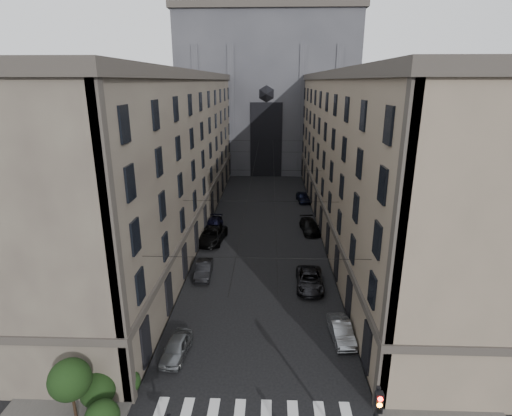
# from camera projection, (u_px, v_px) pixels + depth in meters

# --- Properties ---
(sidewalk_left) EXTENTS (7.00, 80.00, 0.15)m
(sidewalk_left) POSITION_uv_depth(u_px,v_px,m) (182.00, 224.00, 51.66)
(sidewalk_left) COLOR #383533
(sidewalk_left) RESTS_ON ground
(sidewalk_right) EXTENTS (7.00, 80.00, 0.15)m
(sidewalk_right) POSITION_uv_depth(u_px,v_px,m) (345.00, 226.00, 50.94)
(sidewalk_right) COLOR #383533
(sidewalk_right) RESTS_ON ground
(building_left) EXTENTS (13.60, 60.60, 18.85)m
(building_left) POSITION_uv_depth(u_px,v_px,m) (154.00, 153.00, 48.94)
(building_left) COLOR #463D35
(building_left) RESTS_ON ground
(building_right) EXTENTS (13.60, 60.60, 18.85)m
(building_right) POSITION_uv_depth(u_px,v_px,m) (375.00, 154.00, 48.02)
(building_right) COLOR brown
(building_right) RESTS_ON ground
(gothic_tower) EXTENTS (35.00, 23.00, 58.00)m
(gothic_tower) POSITION_uv_depth(u_px,v_px,m) (267.00, 81.00, 82.99)
(gothic_tower) COLOR #2D2D33
(gothic_tower) RESTS_ON ground
(shrub_cluster) EXTENTS (3.90, 4.40, 3.90)m
(shrub_cluster) POSITION_uv_depth(u_px,v_px,m) (92.00, 391.00, 21.57)
(shrub_cluster) COLOR black
(shrub_cluster) RESTS_ON sidewalk_left
(tram_wires) EXTENTS (14.00, 60.00, 0.43)m
(tram_wires) POSITION_uv_depth(u_px,v_px,m) (263.00, 171.00, 48.77)
(tram_wires) COLOR black
(tram_wires) RESTS_ON ground
(car_left_near) EXTENTS (1.88, 3.93, 1.30)m
(car_left_near) POSITION_uv_depth(u_px,v_px,m) (176.00, 347.00, 26.89)
(car_left_near) COLOR slate
(car_left_near) RESTS_ON ground
(car_left_midnear) EXTENTS (1.65, 4.23, 1.37)m
(car_left_midnear) POSITION_uv_depth(u_px,v_px,m) (204.00, 270.00, 37.86)
(car_left_midnear) COLOR black
(car_left_midnear) RESTS_ON ground
(car_left_midfar) EXTENTS (3.33, 6.07, 1.61)m
(car_left_midfar) POSITION_uv_depth(u_px,v_px,m) (212.00, 235.00, 45.94)
(car_left_midfar) COLOR black
(car_left_midfar) RESTS_ON ground
(car_left_far) EXTENTS (2.19, 4.84, 1.37)m
(car_left_far) POSITION_uv_depth(u_px,v_px,m) (213.00, 225.00, 49.76)
(car_left_far) COLOR black
(car_left_far) RESTS_ON ground
(car_right_near) EXTENTS (1.66, 4.01, 1.29)m
(car_right_near) POSITION_uv_depth(u_px,v_px,m) (341.00, 331.00, 28.69)
(car_right_near) COLOR gray
(car_right_near) RESTS_ON ground
(car_right_midnear) EXTENTS (2.56, 5.22, 1.43)m
(car_right_midnear) POSITION_uv_depth(u_px,v_px,m) (310.00, 280.00, 35.86)
(car_right_midnear) COLOR black
(car_right_midnear) RESTS_ON ground
(car_right_midfar) EXTENTS (2.50, 5.12, 1.43)m
(car_right_midfar) POSITION_uv_depth(u_px,v_px,m) (310.00, 226.00, 49.11)
(car_right_midfar) COLOR black
(car_right_midfar) RESTS_ON ground
(car_right_far) EXTENTS (2.15, 4.44, 1.46)m
(car_right_far) POSITION_uv_depth(u_px,v_px,m) (303.00, 197.00, 61.32)
(car_right_far) COLOR black
(car_right_far) RESTS_ON ground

